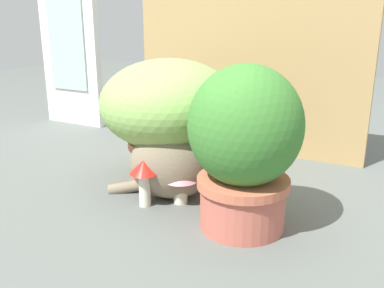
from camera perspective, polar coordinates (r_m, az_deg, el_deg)
ground_plane at (r=1.37m, az=-1.88°, el=-6.58°), size 6.00×6.00×0.00m
cardboard_backdrop at (r=1.74m, az=7.31°, el=11.27°), size 0.95×0.03×0.75m
window_panel_white at (r=2.24m, az=-15.93°, el=12.49°), size 0.34×0.05×0.78m
grass_planter at (r=1.38m, az=-3.13°, el=4.13°), size 0.44×0.44×0.41m
leafy_planter at (r=1.09m, az=7.01°, el=-0.03°), size 0.29×0.29×0.43m
cat at (r=1.30m, az=-1.81°, el=-2.14°), size 0.38×0.28×0.32m
mushroom_ornament_pink at (r=1.27m, az=-1.55°, el=-4.32°), size 0.11×0.11×0.12m
mushroom_ornament_red at (r=1.26m, az=-6.39°, el=-3.85°), size 0.09×0.09×0.14m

